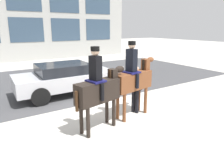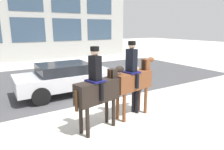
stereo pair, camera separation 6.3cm
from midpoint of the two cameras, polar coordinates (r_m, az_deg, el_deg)
The scene contains 6 objects.
ground_plane at distance 7.59m, azimuth -4.40°, elevation -9.32°, with size 80.00×80.00×0.00m, color beige.
road_surface at distance 11.81m, azimuth -15.01°, elevation -1.43°, with size 20.12×8.50×0.01m.
mounted_horse_lead at distance 5.66m, azimuth -3.62°, elevation -3.89°, with size 1.80×0.72×2.43m.
mounted_horse_companion at distance 6.58m, azimuth 6.37°, elevation -0.99°, with size 1.84×0.67×2.52m.
pedestrian_bystander at distance 6.91m, azimuth 7.02°, elevation -3.10°, with size 0.81×0.58×1.66m.
street_car_near_lane at distance 9.20m, azimuth -12.79°, elevation -0.64°, with size 4.35×2.02×1.38m.
Camera 2 is at (-3.14, -6.27, 2.91)m, focal length 32.00 mm.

